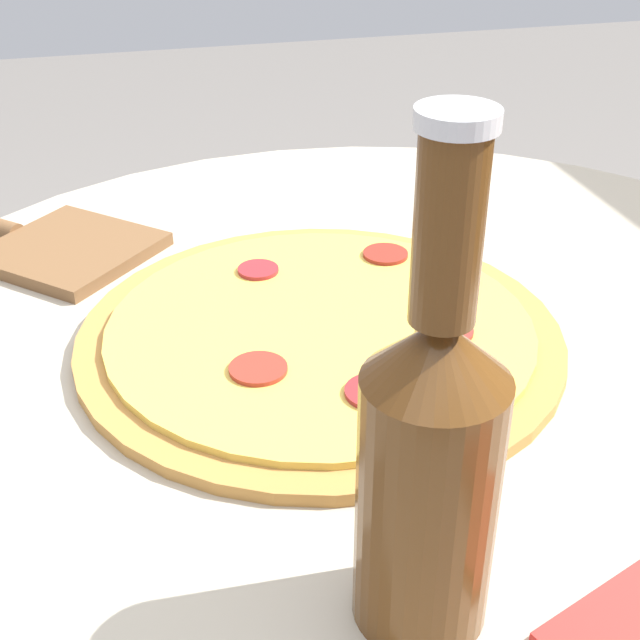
% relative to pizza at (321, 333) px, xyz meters
% --- Properties ---
extents(table, '(0.93, 0.93, 0.73)m').
position_rel_pizza_xyz_m(table, '(0.03, 0.06, -0.17)').
color(table, '#B2A893').
rests_on(table, ground_plane).
extents(pizza, '(0.38, 0.38, 0.02)m').
position_rel_pizza_xyz_m(pizza, '(0.00, 0.00, 0.00)').
color(pizza, '#B77F3D').
rests_on(pizza, table).
extents(beer_bottle, '(0.07, 0.07, 0.27)m').
position_rel_pizza_xyz_m(beer_bottle, '(0.27, -0.01, 0.09)').
color(beer_bottle, '#563314').
rests_on(beer_bottle, table).
extents(pizza_paddle, '(0.25, 0.26, 0.02)m').
position_rel_pizza_xyz_m(pizza_paddle, '(-0.23, -0.22, -0.00)').
color(pizza_paddle, brown).
rests_on(pizza_paddle, table).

